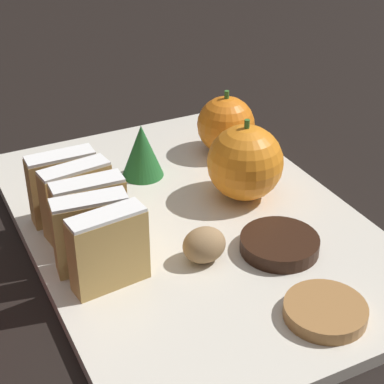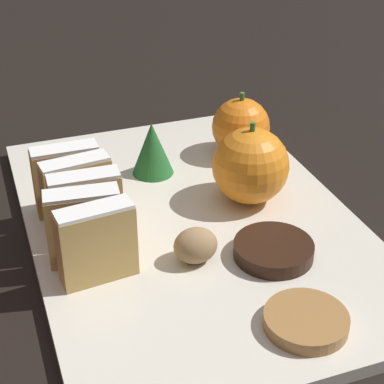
% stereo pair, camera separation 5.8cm
% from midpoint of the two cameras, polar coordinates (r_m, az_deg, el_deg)
% --- Properties ---
extents(ground_plane, '(6.00, 6.00, 0.00)m').
position_cam_midpoint_polar(ground_plane, '(0.60, -2.76, -3.52)').
color(ground_plane, black).
extents(serving_platter, '(0.29, 0.42, 0.01)m').
position_cam_midpoint_polar(serving_platter, '(0.60, -2.77, -3.05)').
color(serving_platter, silver).
rests_on(serving_platter, ground_plane).
extents(stollen_slice_front, '(0.06, 0.03, 0.07)m').
position_cam_midpoint_polar(stollen_slice_front, '(0.51, -10.68, -5.17)').
color(stollen_slice_front, tan).
rests_on(stollen_slice_front, serving_platter).
extents(stollen_slice_second, '(0.06, 0.03, 0.07)m').
position_cam_midpoint_polar(stollen_slice_second, '(0.53, -12.02, -3.70)').
color(stollen_slice_second, tan).
rests_on(stollen_slice_second, serving_platter).
extents(stollen_slice_third, '(0.06, 0.02, 0.07)m').
position_cam_midpoint_polar(stollen_slice_third, '(0.55, -12.08, -2.06)').
color(stollen_slice_third, tan).
rests_on(stollen_slice_third, serving_platter).
extents(stollen_slice_fourth, '(0.06, 0.03, 0.07)m').
position_cam_midpoint_polar(stollen_slice_fourth, '(0.57, -13.03, -0.76)').
color(stollen_slice_fourth, tan).
rests_on(stollen_slice_fourth, serving_platter).
extents(stollen_slice_fifth, '(0.06, 0.02, 0.07)m').
position_cam_midpoint_polar(stollen_slice_fifth, '(0.60, -14.11, 0.38)').
color(stollen_slice_fifth, tan).
rests_on(stollen_slice_fifth, serving_platter).
extents(orange_near, '(0.06, 0.06, 0.07)m').
position_cam_midpoint_polar(orange_near, '(0.70, 0.66, 5.93)').
color(orange_near, orange).
rests_on(orange_near, serving_platter).
extents(orange_far, '(0.07, 0.07, 0.08)m').
position_cam_midpoint_polar(orange_far, '(0.61, 2.06, 2.55)').
color(orange_far, orange).
rests_on(orange_far, serving_platter).
extents(walnut, '(0.04, 0.03, 0.03)m').
position_cam_midpoint_polar(walnut, '(0.53, -2.01, -4.83)').
color(walnut, '#9E7A51').
rests_on(walnut, serving_platter).
extents(chocolate_cookie, '(0.07, 0.07, 0.01)m').
position_cam_midpoint_polar(chocolate_cookie, '(0.55, 4.83, -4.73)').
color(chocolate_cookie, black).
rests_on(chocolate_cookie, serving_platter).
extents(gingerbread_cookie, '(0.06, 0.06, 0.01)m').
position_cam_midpoint_polar(gingerbread_cookie, '(0.49, 8.43, -10.55)').
color(gingerbread_cookie, '#A3703D').
rests_on(gingerbread_cookie, serving_platter).
extents(evergreen_sprig, '(0.04, 0.04, 0.06)m').
position_cam_midpoint_polar(evergreen_sprig, '(0.66, -6.99, 3.59)').
color(evergreen_sprig, '#23662D').
rests_on(evergreen_sprig, serving_platter).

